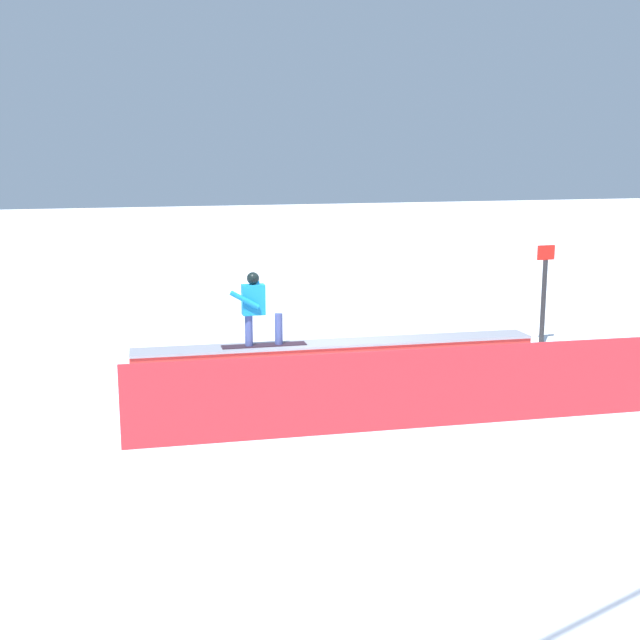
% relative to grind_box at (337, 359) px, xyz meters
% --- Properties ---
extents(ground_plane, '(120.00, 120.00, 0.00)m').
position_rel_grind_box_xyz_m(ground_plane, '(0.00, 0.00, -0.26)').
color(ground_plane, white).
extents(grind_box, '(7.44, 1.61, 0.57)m').
position_rel_grind_box_xyz_m(grind_box, '(0.00, 0.00, 0.00)').
color(grind_box, red).
rests_on(grind_box, ground_plane).
extents(snowboarder, '(1.54, 0.46, 1.33)m').
position_rel_grind_box_xyz_m(snowboarder, '(1.47, -0.19, 1.02)').
color(snowboarder, black).
rests_on(snowboarder, grind_box).
extents(safety_fence, '(8.40, 1.15, 1.17)m').
position_rel_grind_box_xyz_m(safety_fence, '(0.00, 3.34, 0.33)').
color(safety_fence, red).
rests_on(safety_fence, ground_plane).
extents(trail_marker, '(0.40, 0.10, 2.13)m').
position_rel_grind_box_xyz_m(trail_marker, '(-4.78, -0.48, 0.88)').
color(trail_marker, '#262628').
rests_on(trail_marker, ground_plane).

